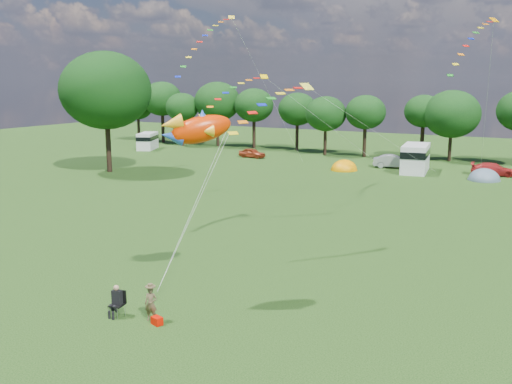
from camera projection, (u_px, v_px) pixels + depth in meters
The scene contains 18 objects.
ground_plane at pixel (170, 308), 25.81m from camera, with size 180.00×180.00×0.00m, color black.
tree_line at pixel (482, 112), 69.19m from camera, with size 102.98×10.98×10.27m.
big_tree at pixel (106, 91), 62.38m from camera, with size 10.00×10.00×13.28m.
car_a at pixel (252, 153), 75.68m from camera, with size 1.47×3.74×1.25m, color #A3371A.
car_b at pixel (393, 161), 66.78m from camera, with size 1.62×4.35×1.53m, color #92969B.
car_c at pixel (494, 169), 61.45m from camera, with size 1.89×4.49×1.35m, color red.
campervan_a at pixel (148, 140), 84.64m from camera, with size 4.04×5.44×2.46m.
campervan_c at pixel (415, 157), 63.74m from camera, with size 3.52×6.60×3.08m.
tent_orange at pixel (344, 170), 65.26m from camera, with size 3.05×3.34×2.39m.
tent_greyblue at pixel (484, 180), 58.71m from camera, with size 3.28×3.59×2.44m.
kite_flyer at pixel (151, 304), 24.37m from camera, with size 0.55×0.36×1.52m, color brown.
camp_chair at pixel (117, 297), 24.85m from camera, with size 0.64×0.64×1.43m.
kite_bag at pixel (157, 321), 24.07m from camera, with size 0.48×0.32×0.34m, color red.
fish_kite at pixel (196, 129), 25.40m from camera, with size 2.99×3.06×1.81m.
streamer_kite_a at pixel (209, 36), 52.54m from camera, with size 3.33×5.53×5.75m.
streamer_kite_b at pixel (235, 91), 42.55m from camera, with size 4.24×4.64×3.78m.
streamer_kite_c at pixel (278, 100), 33.01m from camera, with size 3.16×5.08×2.84m.
streamer_kite_d at pixel (477, 37), 40.95m from camera, with size 2.63×5.12×4.29m.
Camera 1 is at (15.22, -19.34, 10.17)m, focal length 40.00 mm.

